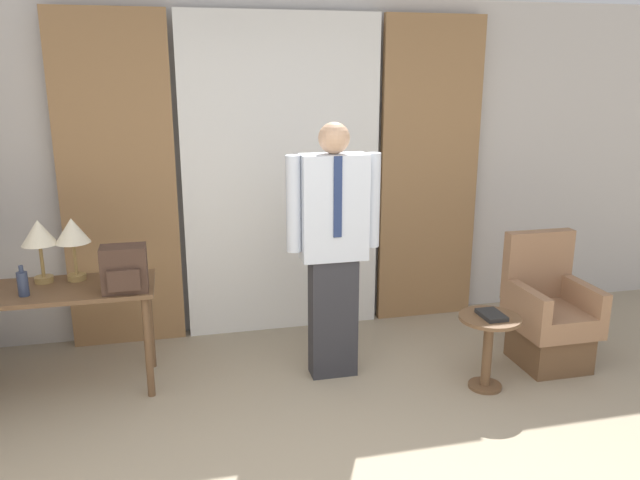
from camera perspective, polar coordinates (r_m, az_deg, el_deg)
The scene contains 13 objects.
wall_back at distance 5.20m, azimuth -3.70°, elevation 6.51°, with size 10.00×0.06×2.70m.
curtain_sheer_center at distance 5.08m, azimuth -3.44°, elevation 5.63°, with size 1.60×0.06×2.58m.
curtain_drape_left at distance 5.03m, azimuth -17.95°, elevation 4.81°, with size 0.87×0.06×2.58m.
curtain_drape_right at distance 5.45m, azimuth 9.96°, elevation 6.06°, with size 0.87×0.06×2.58m.
desk at distance 4.53m, azimuth -22.74°, elevation -5.36°, with size 1.24×0.57×0.74m.
table_lamp_left at distance 4.56m, azimuth -24.32°, elevation 0.36°, with size 0.23×0.23×0.43m.
table_lamp_right at distance 4.53m, azimuth -21.70°, elevation 0.52°, with size 0.23×0.23×0.43m.
bottle_near_edge at distance 4.40m, azimuth -25.53°, elevation -3.59°, with size 0.07×0.07×0.20m.
backpack at distance 4.23m, azimuth -17.46°, elevation -2.57°, with size 0.29×0.21×0.30m.
person at distance 4.30m, azimuth 1.24°, elevation -0.25°, with size 0.66×0.22×1.81m.
armchair at distance 4.98m, azimuth 20.13°, elevation -6.67°, with size 0.54×0.57×0.97m.
side_table at distance 4.46m, azimuth 15.13°, elevation -8.78°, with size 0.42×0.42×0.53m.
book at distance 4.38m, azimuth 15.41°, elevation -6.62°, with size 0.14×0.21×0.03m.
Camera 1 is at (-0.86, -2.23, 2.13)m, focal length 35.00 mm.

